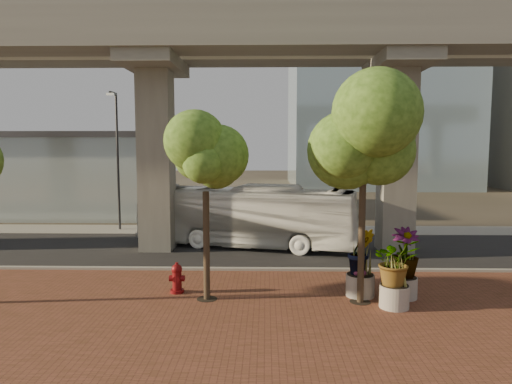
{
  "coord_description": "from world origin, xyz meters",
  "views": [
    {
      "loc": [
        -0.5,
        -20.82,
        5.26
      ],
      "look_at": [
        -0.96,
        0.5,
        3.13
      ],
      "focal_mm": 32.0,
      "sensor_mm": 36.0,
      "label": 1
    }
  ],
  "objects": [
    {
      "name": "ground",
      "position": [
        0.0,
        0.0,
        0.0
      ],
      "size": [
        160.0,
        160.0,
        0.0
      ],
      "primitive_type": "plane",
      "color": "#322E24",
      "rests_on": "ground"
    },
    {
      "name": "brick_plaza",
      "position": [
        0.0,
        -8.0,
        0.03
      ],
      "size": [
        70.0,
        13.0,
        0.06
      ],
      "primitive_type": "cube",
      "color": "brown",
      "rests_on": "ground"
    },
    {
      "name": "asphalt_road",
      "position": [
        0.0,
        2.0,
        0.02
      ],
      "size": [
        90.0,
        8.0,
        0.04
      ],
      "primitive_type": "cube",
      "color": "black",
      "rests_on": "ground"
    },
    {
      "name": "curb_strip",
      "position": [
        0.0,
        -2.0,
        0.08
      ],
      "size": [
        70.0,
        0.25,
        0.16
      ],
      "primitive_type": "cube",
      "color": "gray",
      "rests_on": "ground"
    },
    {
      "name": "far_sidewalk",
      "position": [
        0.0,
        7.5,
        0.03
      ],
      "size": [
        90.0,
        3.0,
        0.06
      ],
      "primitive_type": "cube",
      "color": "gray",
      "rests_on": "ground"
    },
    {
      "name": "transit_viaduct",
      "position": [
        0.0,
        2.0,
        7.29
      ],
      "size": [
        72.0,
        5.6,
        12.4
      ],
      "color": "gray",
      "rests_on": "ground"
    },
    {
      "name": "station_pavilion",
      "position": [
        -20.0,
        16.0,
        3.22
      ],
      "size": [
        23.0,
        13.0,
        6.3
      ],
      "color": "silver",
      "rests_on": "ground"
    },
    {
      "name": "transit_bus",
      "position": [
        -1.5,
        2.75,
        1.62
      ],
      "size": [
        11.91,
        5.66,
        3.23
      ],
      "primitive_type": "imported",
      "rotation": [
        0.0,
        0.0,
        1.31
      ],
      "color": "white",
      "rests_on": "ground"
    },
    {
      "name": "fire_hydrant",
      "position": [
        -3.67,
        -5.01,
        0.59
      ],
      "size": [
        0.55,
        0.49,
        1.09
      ],
      "color": "#660B0E",
      "rests_on": "ground"
    },
    {
      "name": "planter_front",
      "position": [
        3.67,
        -6.38,
        1.47
      ],
      "size": [
        2.11,
        2.11,
        2.33
      ],
      "color": "gray",
      "rests_on": "ground"
    },
    {
      "name": "planter_right",
      "position": [
        4.26,
        -5.4,
        1.54
      ],
      "size": [
        2.28,
        2.28,
        2.44
      ],
      "color": "#9C9A8D",
      "rests_on": "ground"
    },
    {
      "name": "planter_left",
      "position": [
        2.8,
        -5.25,
        1.52
      ],
      "size": [
        2.19,
        2.19,
        2.41
      ],
      "color": "gray",
      "rests_on": "ground"
    },
    {
      "name": "street_tree_near_west",
      "position": [
        -2.51,
        -5.69,
        4.66
      ],
      "size": [
        3.12,
        3.12,
        6.05
      ],
      "color": "#483829",
      "rests_on": "ground"
    },
    {
      "name": "street_tree_near_east",
      "position": [
        2.68,
        -5.87,
        5.46
      ],
      "size": [
        4.36,
        4.36,
        7.4
      ],
      "color": "#483829",
      "rests_on": "ground"
    },
    {
      "name": "streetlamp_west",
      "position": [
        -9.75,
        7.36,
        4.96
      ],
      "size": [
        0.42,
        1.23,
        8.5
      ],
      "color": "#2E2F33",
      "rests_on": "ground"
    },
    {
      "name": "streetlamp_east",
      "position": [
        7.76,
        5.42,
        4.66
      ],
      "size": [
        0.4,
        1.16,
        7.98
      ],
      "color": "#303136",
      "rests_on": "ground"
    }
  ]
}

